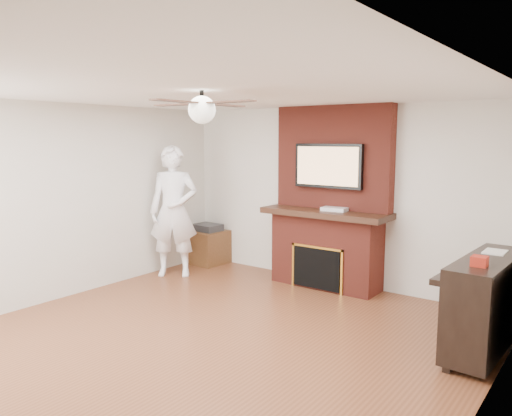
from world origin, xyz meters
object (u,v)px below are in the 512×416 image
Objects in this scene: fireplace at (329,215)px; side_table at (208,245)px; piano at (485,302)px; person at (174,211)px.

fireplace reaches higher than side_table.
piano is at bearing -9.81° from side_table.
person reaches higher than side_table.
fireplace is at bearing 157.70° from piano.
piano is at bearing -38.17° from person.
fireplace is 2.31m from side_table.
side_table is at bearing 170.21° from piano.
person reaches higher than piano.
person is at bearing -80.54° from side_table.
person is (-2.10, -0.92, -0.02)m from fireplace.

